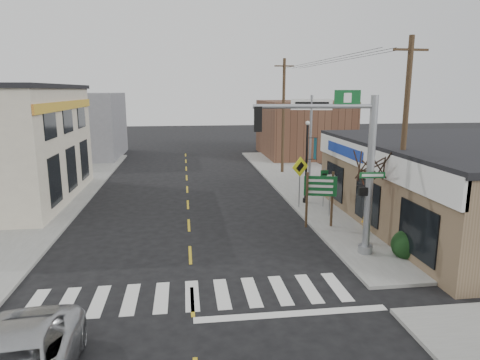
{
  "coord_description": "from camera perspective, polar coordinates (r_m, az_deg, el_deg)",
  "views": [
    {
      "loc": [
        -0.13,
        -12.79,
        6.69
      ],
      "look_at": [
        2.28,
        5.49,
        2.8
      ],
      "focal_mm": 32.0,
      "sensor_mm": 36.0,
      "label": 1
    }
  ],
  "objects": [
    {
      "name": "center_line",
      "position": [
        21.84,
        -6.84,
        -6.0
      ],
      "size": [
        0.12,
        56.0,
        0.01
      ],
      "primitive_type": "cube",
      "color": "gold",
      "rests_on": "ground"
    },
    {
      "name": "crosswalk",
      "position": [
        14.79,
        -6.4,
        -15.04
      ],
      "size": [
        11.0,
        2.2,
        0.01
      ],
      "primitive_type": "cube",
      "color": "silver",
      "rests_on": "ground"
    },
    {
      "name": "shrub_front",
      "position": [
        18.61,
        21.32,
        -8.09
      ],
      "size": [
        1.22,
        1.22,
        0.91
      ],
      "primitive_type": "ellipsoid",
      "color": "#153516",
      "rests_on": "sidewalk_right"
    },
    {
      "name": "guide_sign",
      "position": [
        20.92,
        10.62,
        -1.53
      ],
      "size": [
        1.56,
        0.13,
        2.73
      ],
      "rotation": [
        0.0,
        0.0,
        -0.27
      ],
      "color": "#493522",
      "rests_on": "sidewalk_right"
    },
    {
      "name": "traffic_signal_pole",
      "position": [
        17.28,
        14.71,
        2.68
      ],
      "size": [
        5.18,
        0.39,
        6.56
      ],
      "rotation": [
        0.0,
        0.0,
        -0.09
      ],
      "color": "#94979C",
      "rests_on": "sidewalk_right"
    },
    {
      "name": "bare_tree",
      "position": [
        18.79,
        17.23,
        2.71
      ],
      "size": [
        2.37,
        2.37,
        4.74
      ],
      "rotation": [
        0.0,
        0.0,
        -0.06
      ],
      "color": "black",
      "rests_on": "sidewalk_right"
    },
    {
      "name": "dance_center_sign",
      "position": [
        31.29,
        9.47,
        8.4
      ],
      "size": [
        2.93,
        0.18,
        6.22
      ],
      "rotation": [
        0.0,
        0.0,
        -0.27
      ],
      "color": "gray",
      "rests_on": "sidewalk_right"
    },
    {
      "name": "bldg_distant_left",
      "position": [
        46.22,
        -21.24,
        6.78
      ],
      "size": [
        9.0,
        10.0,
        6.4
      ],
      "primitive_type": "cube",
      "color": "gray",
      "rests_on": "ground"
    },
    {
      "name": "ground",
      "position": [
        14.44,
        -6.37,
        -15.77
      ],
      "size": [
        140.0,
        140.0,
        0.0
      ],
      "primitive_type": "plane",
      "color": "black",
      "rests_on": "ground"
    },
    {
      "name": "utility_pole_far",
      "position": [
        34.58,
        5.8,
        8.61
      ],
      "size": [
        1.56,
        0.23,
        8.98
      ],
      "rotation": [
        0.0,
        0.0,
        -0.02
      ],
      "color": "#3B311C",
      "rests_on": "sidewalk_right"
    },
    {
      "name": "ped_crossing_sign",
      "position": [
        24.28,
        7.99,
        0.92
      ],
      "size": [
        1.13,
        0.08,
        2.91
      ],
      "rotation": [
        0.0,
        0.0,
        0.41
      ],
      "color": "gray",
      "rests_on": "sidewalk_right"
    },
    {
      "name": "sidewalk_right",
      "position": [
        28.15,
        11.66,
        -1.95
      ],
      "size": [
        6.0,
        38.0,
        0.13
      ],
      "primitive_type": "cube",
      "color": "gray",
      "rests_on": "ground"
    },
    {
      "name": "utility_pole_near",
      "position": [
        19.3,
        20.99,
        4.91
      ],
      "size": [
        1.52,
        0.23,
        8.72
      ],
      "rotation": [
        0.0,
        0.0,
        0.03
      ],
      "color": "#452B1E",
      "rests_on": "sidewalk_right"
    },
    {
      "name": "lamp_post",
      "position": [
        25.23,
        9.01,
        3.21
      ],
      "size": [
        0.63,
        0.49,
        4.83
      ],
      "rotation": [
        0.0,
        0.0,
        0.43
      ],
      "color": "black",
      "rests_on": "sidewalk_right"
    },
    {
      "name": "bldg_distant_right",
      "position": [
        44.65,
        8.35,
        6.79
      ],
      "size": [
        8.0,
        10.0,
        5.6
      ],
      "primitive_type": "cube",
      "color": "brown",
      "rests_on": "ground"
    },
    {
      "name": "sidewalk_left",
      "position": [
        28.07,
        -25.71,
        -2.95
      ],
      "size": [
        6.0,
        38.0,
        0.13
      ],
      "primitive_type": "cube",
      "color": "gray",
      "rests_on": "ground"
    },
    {
      "name": "shrub_back",
      "position": [
        22.6,
        18.73,
        -4.48
      ],
      "size": [
        1.14,
        1.14,
        0.86
      ],
      "primitive_type": "ellipsoid",
      "color": "black",
      "rests_on": "sidewalk_right"
    },
    {
      "name": "fire_hydrant",
      "position": [
        21.5,
        16.32,
        -5.37
      ],
      "size": [
        0.2,
        0.2,
        0.65
      ],
      "rotation": [
        0.0,
        0.0,
        -0.02
      ],
      "color": "gold",
      "rests_on": "sidewalk_right"
    }
  ]
}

